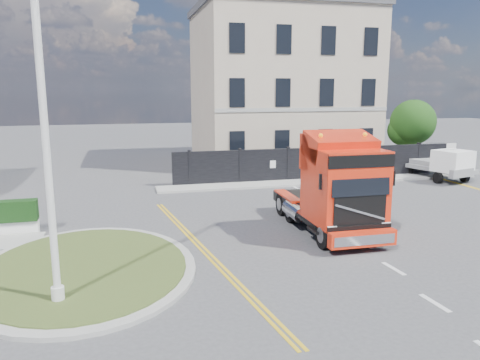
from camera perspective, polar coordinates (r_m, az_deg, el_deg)
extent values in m
plane|color=#424244|center=(19.16, 3.73, -5.78)|extent=(120.00, 120.00, 0.00)
cylinder|color=#989893|center=(15.49, -18.38, -10.25)|extent=(6.80, 6.80, 0.12)
cylinder|color=#304A1D|center=(15.46, -18.40, -9.98)|extent=(6.20, 6.20, 0.05)
cube|color=black|center=(29.26, 9.54, 1.98)|extent=(18.00, 0.25, 2.00)
cube|color=silver|center=(33.57, 22.96, 2.41)|extent=(2.60, 0.12, 2.00)
cube|color=#BBAE95|center=(35.89, 4.89, 10.96)|extent=(12.00, 10.00, 11.00)
cube|color=#4B4B50|center=(36.34, 5.05, 20.06)|extent=(12.30, 10.30, 0.50)
cube|color=#BBAE95|center=(37.54, 9.70, 20.82)|extent=(0.80, 0.80, 1.60)
cylinder|color=#382619|center=(35.96, 20.12, 3.45)|extent=(0.24, 0.24, 2.40)
sphere|color=#1A3710|center=(35.77, 20.33, 6.63)|extent=(3.20, 3.20, 3.20)
sphere|color=#1A3710|center=(35.87, 19.25, 5.75)|extent=(2.20, 2.20, 2.20)
cube|color=#989893|center=(28.61, 10.20, -0.16)|extent=(20.00, 1.60, 0.12)
cube|color=black|center=(19.29, 10.19, -3.58)|extent=(2.45, 6.13, 0.44)
cube|color=red|center=(17.49, 12.56, -0.62)|extent=(2.45, 2.55, 2.71)
cube|color=red|center=(18.21, 11.31, 3.45)|extent=(2.43, 0.90, 1.36)
cube|color=black|center=(16.33, 14.52, -0.14)|extent=(2.13, 0.08, 1.02)
cube|color=red|center=(16.54, 14.70, -6.94)|extent=(2.43, 0.37, 0.53)
cylinder|color=black|center=(16.77, 10.26, -6.61)|extent=(0.32, 1.01, 1.01)
cylinder|color=gray|center=(16.77, 10.26, -6.61)|extent=(0.36, 0.56, 0.55)
cylinder|color=black|center=(17.69, 16.52, -5.95)|extent=(0.32, 1.01, 1.01)
cylinder|color=gray|center=(17.69, 16.52, -5.95)|extent=(0.36, 0.56, 0.55)
cylinder|color=black|center=(19.83, 6.27, -3.72)|extent=(0.32, 1.01, 1.01)
cylinder|color=gray|center=(19.83, 6.27, -3.72)|extent=(0.36, 0.56, 0.55)
cylinder|color=black|center=(20.62, 11.76, -3.32)|extent=(0.32, 1.01, 1.01)
cylinder|color=gray|center=(20.62, 11.76, -3.32)|extent=(0.36, 0.56, 0.55)
cylinder|color=black|center=(20.89, 5.19, -2.94)|extent=(0.32, 1.01, 1.01)
cylinder|color=gray|center=(20.89, 5.19, -2.94)|extent=(0.36, 0.56, 0.55)
cylinder|color=black|center=(21.64, 10.46, -2.59)|extent=(0.32, 1.01, 1.01)
cylinder|color=gray|center=(21.64, 10.46, -2.59)|extent=(0.36, 0.56, 0.55)
cube|color=gray|center=(31.82, 22.78, 1.41)|extent=(3.05, 5.01, 0.24)
cube|color=white|center=(30.58, 24.50, 2.12)|extent=(2.26, 2.19, 1.27)
cylinder|color=black|center=(30.17, 22.98, 0.25)|extent=(0.24, 0.68, 0.68)
cylinder|color=black|center=(31.32, 25.69, 0.40)|extent=(0.24, 0.68, 0.68)
cylinder|color=black|center=(32.51, 19.89, 1.19)|extent=(0.24, 0.68, 0.68)
cylinder|color=black|center=(33.57, 22.52, 1.30)|extent=(0.24, 0.68, 0.68)
cylinder|color=silver|center=(12.36, -22.54, 3.49)|extent=(0.18, 0.18, 8.19)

